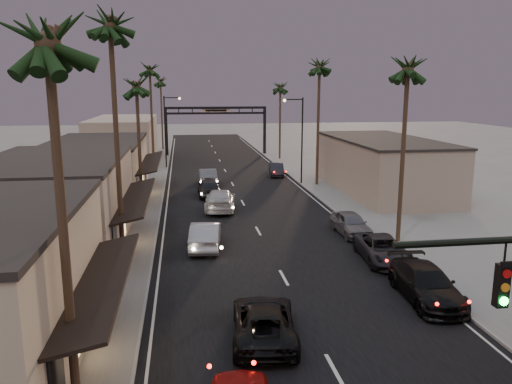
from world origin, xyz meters
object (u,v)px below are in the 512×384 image
object	(u,v)px
palm_ra	(408,62)
oncoming_silver	(205,235)
arch	(216,118)
palm_lb	(110,18)
palm_lc	(136,81)
palm_rb	(320,62)
palm_ld	(150,66)
palm_rc	(280,84)
streetlight_left	(167,126)
oncoming_pickup	(264,321)
curbside_near	(383,249)
curbside_black	(426,284)
palm_la	(47,27)
palm_far	(160,79)
streetlight_right	(300,133)

from	to	relation	value
palm_ra	oncoming_silver	bearing A→B (deg)	176.37
arch	palm_lb	size ratio (longest dim) A/B	1.00
palm_lc	palm_rb	size ratio (longest dim) A/B	0.86
palm_ld	palm_rc	xyz separation A→B (m)	(17.20, 9.00, -1.95)
streetlight_left	palm_lc	world-z (taller)	palm_lc
oncoming_pickup	curbside_near	xyz separation A→B (m)	(8.31, 8.05, -0.02)
palm_ld	oncoming_silver	bearing A→B (deg)	-81.07
palm_lb	palm_lc	xyz separation A→B (m)	(0.00, 14.00, -2.92)
palm_ld	curbside_black	xyz separation A→B (m)	(14.68, -39.74, -11.61)
palm_la	curbside_near	bearing A→B (deg)	38.48
palm_rb	palm_far	bearing A→B (deg)	116.43
palm_rc	curbside_black	distance (m)	49.75
arch	palm_rc	bearing A→B (deg)	-34.89
curbside_near	streetlight_left	bearing A→B (deg)	113.66
palm_lc	curbside_near	world-z (taller)	palm_lc
palm_ra	palm_lc	bearing A→B (deg)	145.10
palm_ld	palm_rb	xyz separation A→B (m)	(17.20, -11.00, 0.00)
palm_la	curbside_black	world-z (taller)	palm_la
palm_rb	streetlight_right	bearing A→B (deg)	149.24
arch	palm_lc	distance (m)	35.41
palm_ld	oncoming_pickup	bearing A→B (deg)	-81.27
palm_la	palm_lb	distance (m)	13.14
palm_la	palm_rb	size ratio (longest dim) A/B	0.93
streetlight_right	palm_far	world-z (taller)	palm_far
arch	curbside_black	distance (m)	55.27
palm_ld	palm_far	world-z (taller)	palm_ld
palm_ra	palm_rc	world-z (taller)	palm_ra
palm_rb	palm_rc	xyz separation A→B (m)	(0.00, 20.00, -1.95)
streetlight_right	oncoming_silver	world-z (taller)	streetlight_right
palm_la	palm_ra	xyz separation A→B (m)	(17.20, 15.00, 0.00)
oncoming_silver	arch	bearing A→B (deg)	-88.83
palm_ld	palm_lb	bearing A→B (deg)	-90.00
palm_ra	oncoming_pickup	world-z (taller)	palm_ra
palm_rb	streetlight_left	bearing A→B (deg)	137.95
arch	palm_la	distance (m)	61.88
curbside_black	oncoming_silver	bearing A→B (deg)	139.71
palm_rc	oncoming_silver	distance (m)	42.25
palm_la	palm_rc	world-z (taller)	palm_la
palm_lc	palm_rb	bearing A→B (deg)	24.94
palm_lb	palm_far	xyz separation A→B (m)	(0.30, 56.00, -1.94)
oncoming_silver	curbside_black	distance (m)	13.77
palm_lb	palm_rb	xyz separation A→B (m)	(17.20, 22.00, -0.97)
streetlight_right	palm_ra	xyz separation A→B (m)	(1.68, -21.00, 6.11)
palm_ra	curbside_near	world-z (taller)	palm_ra
palm_rb	curbside_near	size ratio (longest dim) A/B	2.75
palm_lc	palm_far	size ratio (longest dim) A/B	0.92
streetlight_left	curbside_black	size ratio (longest dim) A/B	1.63
palm_lb	oncoming_pickup	xyz separation A→B (m)	(6.49, -9.29, -12.65)
streetlight_left	curbside_near	world-z (taller)	streetlight_left
streetlight_right	streetlight_left	bearing A→B (deg)	136.79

